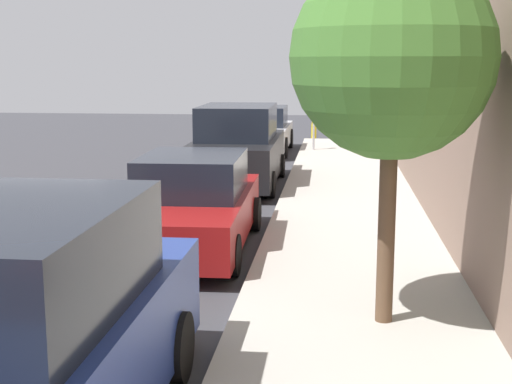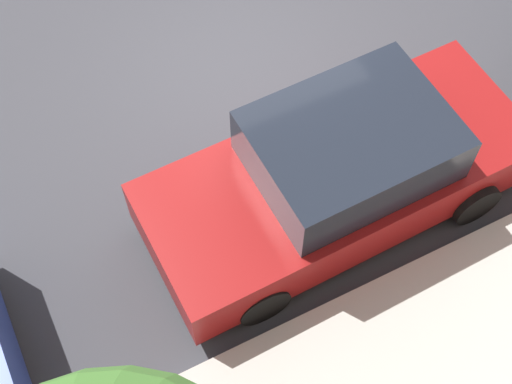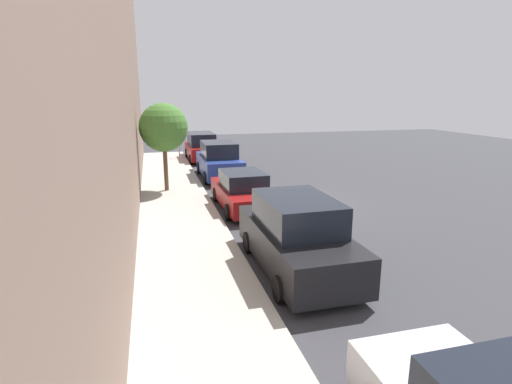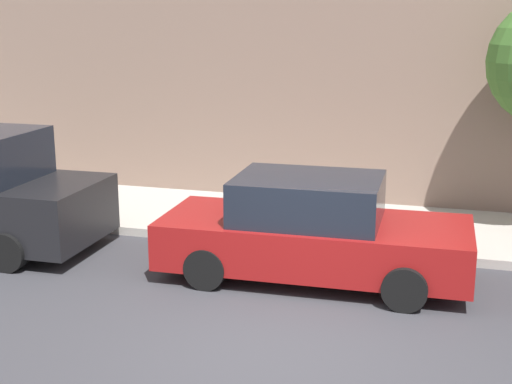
% 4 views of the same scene
% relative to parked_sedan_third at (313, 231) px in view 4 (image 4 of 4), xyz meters
% --- Properties ---
extents(ground_plane, '(60.00, 60.00, 0.00)m').
position_rel_parked_sedan_third_xyz_m(ground_plane, '(-2.37, -0.13, -0.73)').
color(ground_plane, '#38383D').
extents(sidewalk, '(2.92, 32.00, 0.15)m').
position_rel_parked_sedan_third_xyz_m(sidewalk, '(2.59, -0.13, -0.65)').
color(sidewalk, '#B2ADA3').
rests_on(sidewalk, ground_plane).
extents(parked_sedan_third, '(1.92, 4.54, 1.54)m').
position_rel_parked_sedan_third_xyz_m(parked_sedan_third, '(0.00, 0.00, 0.00)').
color(parked_sedan_third, maroon).
rests_on(parked_sedan_third, ground_plane).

